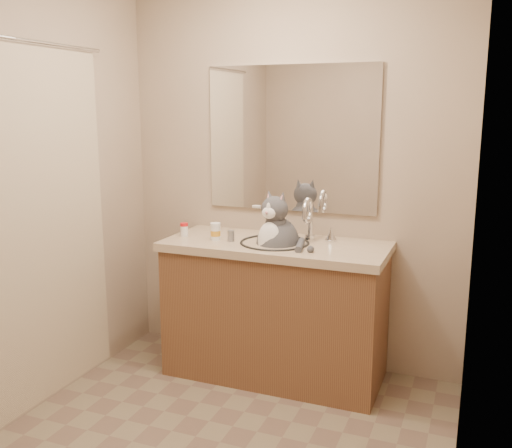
{
  "coord_description": "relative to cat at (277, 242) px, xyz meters",
  "views": [
    {
      "loc": [
        1.12,
        -2.17,
        1.64
      ],
      "look_at": [
        -0.0,
        0.65,
        1.02
      ],
      "focal_mm": 40.0,
      "sensor_mm": 36.0,
      "label": 1
    }
  ],
  "objects": [
    {
      "name": "room",
      "position": [
        -0.02,
        -0.94,
        0.34
      ],
      "size": [
        2.22,
        2.52,
        2.42
      ],
      "color": "#7C6E55",
      "rests_on": "ground"
    },
    {
      "name": "vanity",
      "position": [
        -0.02,
        0.02,
        -0.42
      ],
      "size": [
        1.34,
        0.59,
        1.12
      ],
      "color": "brown",
      "rests_on": "ground"
    },
    {
      "name": "mirror",
      "position": [
        -0.02,
        0.29,
        0.59
      ],
      "size": [
        1.1,
        0.02,
        0.9
      ],
      "primitive_type": "cube",
      "color": "white",
      "rests_on": "room"
    },
    {
      "name": "shower_curtain",
      "position": [
        -1.07,
        -0.84,
        0.17
      ],
      "size": [
        0.02,
        1.3,
        1.93
      ],
      "color": "beige",
      "rests_on": "ground"
    },
    {
      "name": "cat",
      "position": [
        0.0,
        0.0,
        0.0
      ],
      "size": [
        0.36,
        0.36,
        0.52
      ],
      "rotation": [
        0.0,
        0.0,
        -0.22
      ],
      "color": "#49494E",
      "rests_on": "vanity"
    },
    {
      "name": "pill_bottle_redcap",
      "position": [
        -0.61,
        -0.03,
        0.03
      ],
      "size": [
        0.06,
        0.06,
        0.08
      ],
      "rotation": [
        0.0,
        0.0,
        -0.19
      ],
      "color": "white",
      "rests_on": "vanity"
    },
    {
      "name": "pill_bottle_orange",
      "position": [
        -0.38,
        -0.06,
        0.04
      ],
      "size": [
        0.08,
        0.08,
        0.1
      ],
      "rotation": [
        0.0,
        0.0,
        -0.34
      ],
      "color": "white",
      "rests_on": "vanity"
    },
    {
      "name": "grey_canister",
      "position": [
        -0.28,
        -0.05,
        0.02
      ],
      "size": [
        0.05,
        0.05,
        0.07
      ],
      "rotation": [
        0.0,
        0.0,
        0.11
      ],
      "color": "gray",
      "rests_on": "vanity"
    }
  ]
}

